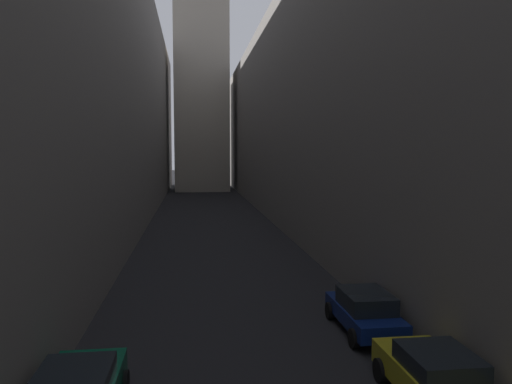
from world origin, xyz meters
name	(u,v)px	position (x,y,z in m)	size (l,w,h in m)	color
ground_plane	(212,228)	(0.00, 48.00, 0.00)	(264.00, 264.00, 0.00)	black
building_block_left	(67,91)	(-11.87, 50.00, 11.38)	(12.74, 108.00, 22.76)	slate
building_block_right	(360,113)	(13.37, 50.00, 9.86)	(15.74, 108.00, 19.71)	slate
clock_tower	(201,3)	(0.00, 89.59, 30.28)	(9.58, 9.58, 58.25)	#9E9384
parked_car_right_third	(437,378)	(4.40, 17.95, 0.77)	(2.00, 4.36, 1.47)	#A59919
parked_car_right_far	(365,311)	(4.40, 23.24, 0.78)	(1.93, 4.20, 1.48)	navy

